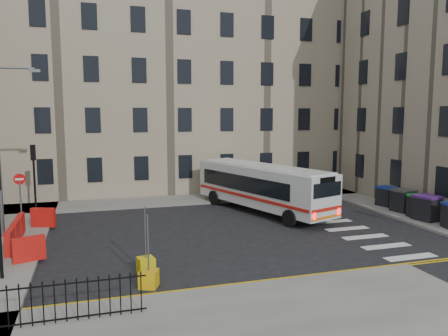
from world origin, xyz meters
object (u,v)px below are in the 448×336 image
wheelie_bin_b (427,208)px  bollard_chevron (149,279)px  wheelie_bin_c (420,206)px  bus (262,186)px  wheelie_bin_d (403,200)px  bollard_yellow (146,265)px  wheelie_bin_e (387,196)px

wheelie_bin_b → bollard_chevron: size_ratio=2.46×
bollard_chevron → wheelie_bin_c: bearing=18.2°
bus → wheelie_bin_d: bus is taller
wheelie_bin_c → bollard_yellow: size_ratio=2.16×
wheelie_bin_e → wheelie_bin_c: bearing=-107.0°
bollard_yellow → wheelie_bin_c: bearing=13.6°
wheelie_bin_e → bollard_yellow: wheelie_bin_e is taller
wheelie_bin_e → bollard_yellow: 17.73m
wheelie_bin_e → bollard_yellow: (-16.22, -7.15, -0.47)m
wheelie_bin_d → bollard_yellow: 16.98m
wheelie_bin_e → wheelie_bin_d: bearing=-106.8°
wheelie_bin_d → bollard_chevron: 17.55m
bollard_yellow → bus: bearing=46.2°
bollard_yellow → bollard_chevron: bearing=-92.9°
wheelie_bin_b → wheelie_bin_e: size_ratio=1.14×
wheelie_bin_e → bollard_chevron: wheelie_bin_e is taller
wheelie_bin_b → wheelie_bin_d: bearing=71.2°
wheelie_bin_b → wheelie_bin_d: size_ratio=1.09×
wheelie_bin_c → bollard_chevron: 16.85m
bus → wheelie_bin_c: 9.11m
bus → bollard_yellow: size_ratio=17.62×
wheelie_bin_b → bollard_yellow: size_ratio=2.46×
wheelie_bin_c → bollard_yellow: (-15.93, -3.85, -0.50)m
bus → bollard_chevron: bus is taller
bus → wheelie_bin_d: (7.95, -3.03, -0.80)m
bus → wheelie_bin_e: bus is taller
bollard_yellow → wheelie_bin_e: bearing=23.8°
wheelie_bin_c → wheelie_bin_e: wheelie_bin_c is taller
wheelie_bin_b → wheelie_bin_e: bearing=71.6°
bus → wheelie_bin_d: bearing=-39.5°
wheelie_bin_d → bollard_yellow: (-16.07, -5.45, -0.53)m
bus → wheelie_bin_d: 8.55m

